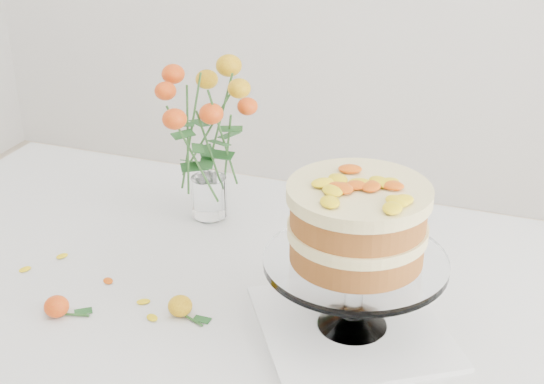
{
  "coord_description": "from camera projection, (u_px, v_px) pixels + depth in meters",
  "views": [
    {
      "loc": [
        0.61,
        -1.17,
        1.56
      ],
      "look_at": [
        0.16,
        0.07,
        0.92
      ],
      "focal_mm": 50.0,
      "sensor_mm": 36.0,
      "label": 1
    }
  ],
  "objects": [
    {
      "name": "loose_rose_far",
      "position": [
        57.0,
        307.0,
        1.38
      ],
      "size": [
        0.08,
        0.05,
        0.04
      ],
      "rotation": [
        0.0,
        0.0,
        0.23
      ],
      "color": "red",
      "rests_on": "table"
    },
    {
      "name": "stray_petal_a",
      "position": [
        108.0,
        281.0,
        1.48
      ],
      "size": [
        0.03,
        0.02,
        0.0
      ],
      "primitive_type": "ellipsoid",
      "color": "yellow",
      "rests_on": "table"
    },
    {
      "name": "table",
      "position": [
        188.0,
        301.0,
        1.57
      ],
      "size": [
        1.43,
        0.93,
        0.76
      ],
      "color": "tan",
      "rests_on": "ground"
    },
    {
      "name": "rose_vase",
      "position": [
        206.0,
        121.0,
        1.63
      ],
      "size": [
        0.31,
        0.31,
        0.4
      ],
      "rotation": [
        0.0,
        0.0,
        -0.23
      ],
      "color": "white",
      "rests_on": "table"
    },
    {
      "name": "stray_petal_e",
      "position": [
        25.0,
        269.0,
        1.52
      ],
      "size": [
        0.03,
        0.02,
        0.0
      ],
      "primitive_type": "ellipsoid",
      "color": "yellow",
      "rests_on": "table"
    },
    {
      "name": "stray_petal_c",
      "position": [
        152.0,
        318.0,
        1.37
      ],
      "size": [
        0.03,
        0.02,
        0.0
      ],
      "primitive_type": "ellipsoid",
      "color": "yellow",
      "rests_on": "table"
    },
    {
      "name": "cake_stand",
      "position": [
        357.0,
        231.0,
        1.26
      ],
      "size": [
        0.32,
        0.32,
        0.28
      ],
      "rotation": [
        0.0,
        0.0,
        0.43
      ],
      "color": "white",
      "rests_on": "napkin"
    },
    {
      "name": "napkin",
      "position": [
        352.0,
        327.0,
        1.34
      ],
      "size": [
        0.44,
        0.44,
        0.01
      ],
      "primitive_type": "cube",
      "rotation": [
        0.0,
        0.0,
        0.57
      ],
      "color": "white",
      "rests_on": "table"
    },
    {
      "name": "loose_rose_near",
      "position": [
        180.0,
        306.0,
        1.38
      ],
      "size": [
        0.08,
        0.05,
        0.04
      ],
      "rotation": [
        0.0,
        0.0,
        -0.39
      ],
      "color": "yellow",
      "rests_on": "table"
    },
    {
      "name": "stray_petal_b",
      "position": [
        143.0,
        302.0,
        1.42
      ],
      "size": [
        0.03,
        0.02,
        0.0
      ],
      "primitive_type": "ellipsoid",
      "color": "yellow",
      "rests_on": "table"
    },
    {
      "name": "stray_petal_d",
      "position": [
        62.0,
        256.0,
        1.57
      ],
      "size": [
        0.03,
        0.02,
        0.0
      ],
      "primitive_type": "ellipsoid",
      "color": "yellow",
      "rests_on": "table"
    }
  ]
}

